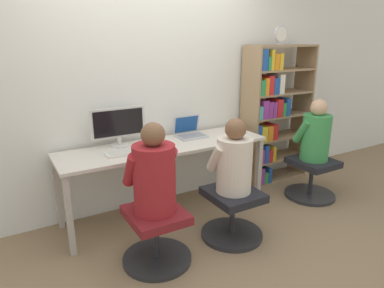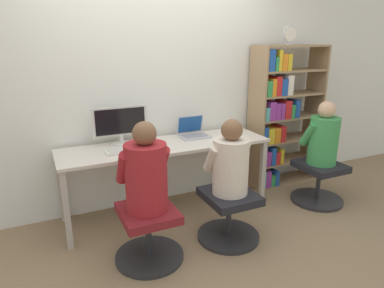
# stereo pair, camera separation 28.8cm
# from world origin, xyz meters

# --- Properties ---
(ground_plane) EXTENTS (14.00, 14.00, 0.00)m
(ground_plane) POSITION_xyz_m (0.00, 0.00, 0.00)
(ground_plane) COLOR #846B4C
(wall_back) EXTENTS (10.00, 0.05, 2.60)m
(wall_back) POSITION_xyz_m (0.00, 0.66, 1.30)
(wall_back) COLOR silver
(wall_back) RESTS_ON ground_plane
(desk) EXTENTS (2.09, 0.59, 0.75)m
(desk) POSITION_xyz_m (0.00, 0.30, 0.67)
(desk) COLOR beige
(desk) RESTS_ON ground_plane
(desktop_monitor) EXTENTS (0.54, 0.18, 0.38)m
(desktop_monitor) POSITION_xyz_m (-0.40, 0.48, 0.95)
(desktop_monitor) COLOR beige
(desktop_monitor) RESTS_ON desk
(laptop) EXTENTS (0.31, 0.25, 0.22)m
(laptop) POSITION_xyz_m (0.36, 0.43, 0.79)
(laptop) COLOR #B7B7BC
(laptop) RESTS_ON desk
(keyboard) EXTENTS (0.45, 0.15, 0.03)m
(keyboard) POSITION_xyz_m (-0.38, 0.22, 0.76)
(keyboard) COLOR silver
(keyboard) RESTS_ON desk
(computer_mouse_by_keyboard) EXTENTS (0.06, 0.10, 0.03)m
(computer_mouse_by_keyboard) POSITION_xyz_m (-0.09, 0.22, 0.76)
(computer_mouse_by_keyboard) COLOR black
(computer_mouse_by_keyboard) RESTS_ON desk
(office_chair_left) EXTENTS (0.56, 0.56, 0.45)m
(office_chair_left) POSITION_xyz_m (-0.43, -0.39, 0.24)
(office_chair_left) COLOR #262628
(office_chair_left) RESTS_ON ground_plane
(office_chair_right) EXTENTS (0.56, 0.56, 0.45)m
(office_chair_right) POSITION_xyz_m (0.32, -0.40, 0.24)
(office_chair_right) COLOR #262628
(office_chair_right) RESTS_ON ground_plane
(person_at_monitor) EXTENTS (0.40, 0.36, 0.71)m
(person_at_monitor) POSITION_xyz_m (-0.43, -0.38, 0.76)
(person_at_monitor) COLOR maroon
(person_at_monitor) RESTS_ON office_chair_left
(person_at_laptop) EXTENTS (0.38, 0.33, 0.66)m
(person_at_laptop) POSITION_xyz_m (0.32, -0.40, 0.73)
(person_at_laptop) COLOR beige
(person_at_laptop) RESTS_ON office_chair_right
(bookshelf) EXTENTS (0.90, 0.33, 1.68)m
(bookshelf) POSITION_xyz_m (1.47, 0.42, 0.86)
(bookshelf) COLOR #997A56
(bookshelf) RESTS_ON ground_plane
(desk_clock) EXTENTS (0.19, 0.03, 0.21)m
(desk_clock) POSITION_xyz_m (1.48, 0.33, 1.79)
(desk_clock) COLOR #B2B2B7
(desk_clock) RESTS_ON bookshelf
(office_chair_side) EXTENTS (0.56, 0.56, 0.45)m
(office_chair_side) POSITION_xyz_m (1.60, -0.18, 0.24)
(office_chair_side) COLOR #262628
(office_chair_side) RESTS_ON ground_plane
(person_near_shelf) EXTENTS (0.38, 0.34, 0.68)m
(person_near_shelf) POSITION_xyz_m (1.60, -0.18, 0.74)
(person_near_shelf) COLOR #388C47
(person_near_shelf) RESTS_ON office_chair_side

